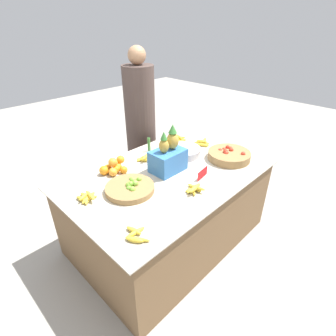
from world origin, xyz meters
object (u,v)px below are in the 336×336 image
(tomato_basket, at_px, (229,155))
(metal_bowl, at_px, (183,151))
(lime_bowl, at_px, (130,188))
(produce_crate, at_px, (168,157))
(vendor_person, at_px, (141,129))
(price_sign, at_px, (203,173))

(tomato_basket, xyz_separation_m, metal_bowl, (-0.24, 0.38, -0.00))
(lime_bowl, xyz_separation_m, produce_crate, (0.44, 0.01, 0.11))
(metal_bowl, xyz_separation_m, vendor_person, (0.11, 0.78, -0.00))
(metal_bowl, xyz_separation_m, price_sign, (-0.21, -0.41, 0.00))
(metal_bowl, distance_m, produce_crate, 0.36)
(tomato_basket, xyz_separation_m, price_sign, (-0.45, -0.03, 0.00))
(tomato_basket, bearing_deg, lime_bowl, 165.83)
(metal_bowl, relative_size, produce_crate, 0.83)
(vendor_person, bearing_deg, tomato_basket, -83.75)
(metal_bowl, xyz_separation_m, produce_crate, (-0.32, -0.11, 0.10))
(metal_bowl, bearing_deg, vendor_person, 81.90)
(lime_bowl, distance_m, tomato_basket, 1.04)
(lime_bowl, height_order, produce_crate, produce_crate)
(lime_bowl, xyz_separation_m, metal_bowl, (0.77, 0.12, 0.01))
(metal_bowl, bearing_deg, tomato_basket, -57.71)
(price_sign, bearing_deg, tomato_basket, -5.13)
(tomato_basket, height_order, price_sign, tomato_basket)
(tomato_basket, distance_m, vendor_person, 1.17)
(metal_bowl, bearing_deg, lime_bowl, -170.93)
(produce_crate, bearing_deg, tomato_basket, -25.55)
(tomato_basket, xyz_separation_m, vendor_person, (-0.13, 1.16, -0.01))
(lime_bowl, xyz_separation_m, tomato_basket, (1.01, -0.25, 0.01))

